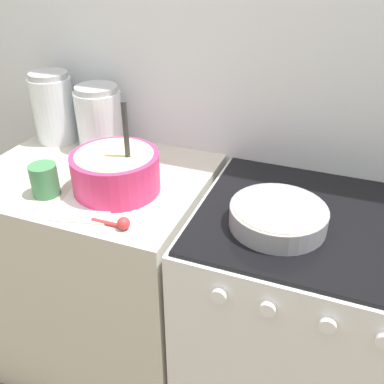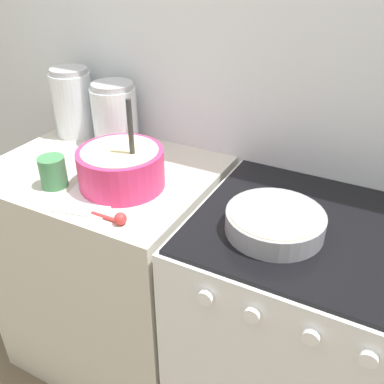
% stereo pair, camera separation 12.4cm
% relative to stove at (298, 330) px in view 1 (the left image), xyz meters
% --- Properties ---
extents(wall_back, '(4.54, 0.05, 2.40)m').
position_rel_stove_xyz_m(wall_back, '(-0.37, 0.33, 0.74)').
color(wall_back, silver).
rests_on(wall_back, ground_plane).
extents(countertop_cabinet, '(0.77, 0.61, 0.92)m').
position_rel_stove_xyz_m(countertop_cabinet, '(-0.75, 0.00, 0.00)').
color(countertop_cabinet, beige).
rests_on(countertop_cabinet, ground_plane).
extents(stove, '(0.70, 0.62, 0.92)m').
position_rel_stove_xyz_m(stove, '(0.00, 0.00, 0.00)').
color(stove, silver).
rests_on(stove, ground_plane).
extents(mixing_bowl, '(0.27, 0.27, 0.30)m').
position_rel_stove_xyz_m(mixing_bowl, '(-0.61, -0.06, 0.53)').
color(mixing_bowl, '#E0336B').
rests_on(mixing_bowl, countertop_cabinet).
extents(baking_pan, '(0.27, 0.27, 0.06)m').
position_rel_stove_xyz_m(baking_pan, '(-0.10, -0.07, 0.49)').
color(baking_pan, gray).
rests_on(baking_pan, stove).
extents(storage_jar_left, '(0.16, 0.16, 0.26)m').
position_rel_stove_xyz_m(storage_jar_left, '(-1.02, 0.20, 0.57)').
color(storage_jar_left, silver).
rests_on(storage_jar_left, countertop_cabinet).
extents(storage_jar_middle, '(0.17, 0.17, 0.24)m').
position_rel_stove_xyz_m(storage_jar_middle, '(-0.83, 0.20, 0.56)').
color(storage_jar_middle, silver).
rests_on(storage_jar_middle, countertop_cabinet).
extents(tin_can, '(0.08, 0.08, 0.10)m').
position_rel_stove_xyz_m(tin_can, '(-0.81, -0.16, 0.51)').
color(tin_can, '#3F7F4C').
rests_on(tin_can, countertop_cabinet).
extents(recipe_page, '(0.23, 0.33, 0.01)m').
position_rel_stove_xyz_m(recipe_page, '(-0.67, -0.12, 0.46)').
color(recipe_page, white).
rests_on(recipe_page, countertop_cabinet).
extents(measuring_spoon, '(0.12, 0.04, 0.04)m').
position_rel_stove_xyz_m(measuring_spoon, '(-0.50, -0.24, 0.48)').
color(measuring_spoon, red).
rests_on(measuring_spoon, countertop_cabinet).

